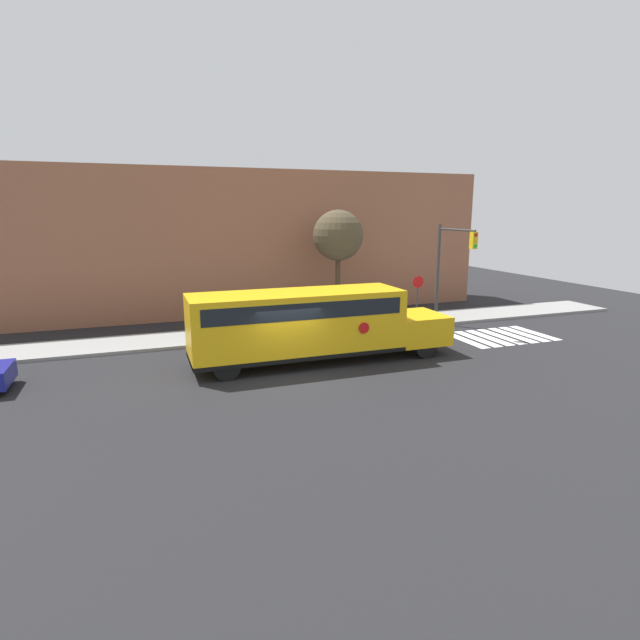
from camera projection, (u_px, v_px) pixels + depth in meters
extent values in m
plane|color=black|center=(289.00, 374.00, 18.94)|extent=(60.00, 60.00, 0.00)
cube|color=gray|center=(252.00, 333.00, 24.89)|extent=(44.00, 3.00, 0.15)
cube|color=#935B42|center=(227.00, 243.00, 29.97)|extent=(32.00, 4.00, 8.41)
cube|color=white|center=(465.00, 340.00, 23.90)|extent=(0.50, 3.20, 0.01)
cube|color=white|center=(477.00, 339.00, 24.14)|extent=(0.50, 3.20, 0.01)
cube|color=white|center=(489.00, 338.00, 24.37)|extent=(0.50, 3.20, 0.01)
cube|color=white|center=(501.00, 336.00, 24.60)|extent=(0.50, 3.20, 0.01)
cube|color=white|center=(512.00, 335.00, 24.84)|extent=(0.50, 3.20, 0.01)
cube|color=white|center=(523.00, 334.00, 25.07)|extent=(0.50, 3.20, 0.01)
cube|color=white|center=(534.00, 333.00, 25.31)|extent=(0.50, 3.20, 0.01)
cube|color=yellow|center=(297.00, 323.00, 19.89)|extent=(8.50, 2.50, 2.48)
cube|color=yellow|center=(415.00, 328.00, 21.83)|extent=(2.31, 2.50, 1.22)
cube|color=black|center=(297.00, 351.00, 20.14)|extent=(8.50, 2.54, 0.16)
cube|color=black|center=(297.00, 306.00, 19.74)|extent=(7.82, 2.53, 0.64)
cylinder|color=red|center=(364.00, 328.00, 19.51)|extent=(0.44, 0.02, 0.44)
cylinder|color=black|center=(400.00, 335.00, 22.90)|extent=(1.00, 0.30, 1.00)
cylinder|color=black|center=(425.00, 346.00, 20.92)|extent=(1.00, 0.30, 1.00)
cylinder|color=black|center=(217.00, 352.00, 20.12)|extent=(1.00, 0.30, 1.00)
cylinder|color=black|center=(226.00, 367.00, 18.13)|extent=(1.00, 0.30, 1.00)
cylinder|color=#38383A|center=(417.00, 303.00, 27.02)|extent=(0.07, 0.07, 2.36)
cylinder|color=red|center=(418.00, 282.00, 26.73)|extent=(0.64, 0.03, 0.64)
cylinder|color=#38383A|center=(438.00, 275.00, 26.71)|extent=(0.16, 0.16, 5.39)
cylinder|color=#38383A|center=(457.00, 230.00, 24.82)|extent=(0.10, 2.98, 0.10)
cube|color=yellow|center=(474.00, 240.00, 23.64)|extent=(0.28, 0.28, 0.80)
cylinder|color=red|center=(476.00, 235.00, 23.45)|extent=(0.18, 0.02, 0.18)
cylinder|color=#EAB214|center=(476.00, 241.00, 23.50)|extent=(0.18, 0.02, 0.18)
cylinder|color=green|center=(475.00, 246.00, 23.56)|extent=(0.18, 0.02, 0.18)
cylinder|color=#423323|center=(338.00, 285.00, 28.27)|extent=(0.28, 0.28, 3.89)
sphere|color=#4C422D|center=(338.00, 235.00, 27.67)|extent=(2.81, 2.81, 2.81)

